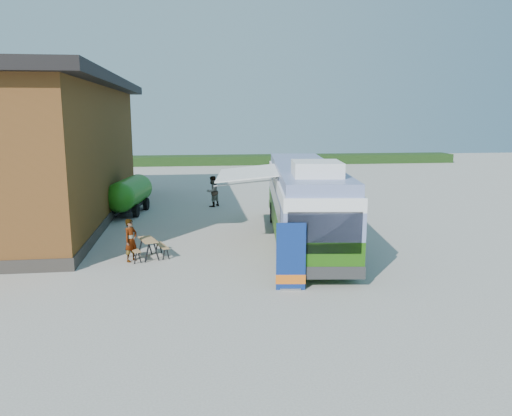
{
  "coord_description": "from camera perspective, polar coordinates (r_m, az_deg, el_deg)",
  "views": [
    {
      "loc": [
        -2.14,
        -18.01,
        5.61
      ],
      "look_at": [
        0.7,
        4.06,
        1.4
      ],
      "focal_mm": 35.0,
      "sensor_mm": 36.0,
      "label": 1
    }
  ],
  "objects": [
    {
      "name": "person_a",
      "position": [
        19.79,
        -14.12,
        -3.59
      ],
      "size": [
        0.68,
        0.73,
        1.67
      ],
      "primitive_type": "imported",
      "rotation": [
        0.0,
        0.0,
        0.95
      ],
      "color": "#999999",
      "rests_on": "ground"
    },
    {
      "name": "bus",
      "position": [
        22.22,
        5.55,
        1.01
      ],
      "size": [
        4.22,
        13.06,
        3.94
      ],
      "rotation": [
        0.0,
        0.0,
        -0.12
      ],
      "color": "#326E12",
      "rests_on": "ground"
    },
    {
      "name": "person_b",
      "position": [
        30.64,
        -5.01,
        1.91
      ],
      "size": [
        1.15,
        1.15,
        1.88
      ],
      "primitive_type": "imported",
      "rotation": [
        0.0,
        0.0,
        -2.37
      ],
      "color": "#999999",
      "rests_on": "ground"
    },
    {
      "name": "hedge",
      "position": [
        57.15,
        2.94,
        5.58
      ],
      "size": [
        40.0,
        3.0,
        1.0
      ],
      "primitive_type": "cube",
      "color": "#264419",
      "rests_on": "ground"
    },
    {
      "name": "barn",
      "position": [
        29.31,
        -24.01,
        5.84
      ],
      "size": [
        9.6,
        21.2,
        7.5
      ],
      "color": "brown",
      "rests_on": "ground"
    },
    {
      "name": "picnic_table",
      "position": [
        20.08,
        -12.24,
        -4.04
      ],
      "size": [
        1.69,
        1.6,
        0.78
      ],
      "rotation": [
        0.0,
        0.0,
        0.35
      ],
      "color": "tan",
      "rests_on": "ground"
    },
    {
      "name": "awning",
      "position": [
        21.89,
        -0.07,
        3.49
      ],
      "size": [
        3.5,
        5.06,
        0.55
      ],
      "rotation": [
        0.0,
        0.0,
        -0.12
      ],
      "color": "white",
      "rests_on": "ground"
    },
    {
      "name": "ground",
      "position": [
        18.99,
        -0.53,
        -6.47
      ],
      "size": [
        100.0,
        100.0,
        0.0
      ],
      "primitive_type": "plane",
      "color": "#BCB7AD",
      "rests_on": "ground"
    },
    {
      "name": "banner",
      "position": [
        16.12,
        4.0,
        -6.28
      ],
      "size": [
        0.97,
        0.26,
        2.23
      ],
      "rotation": [
        0.0,
        0.0,
        -0.12
      ],
      "color": "navy",
      "rests_on": "ground"
    },
    {
      "name": "slurry_tanker",
      "position": [
        29.26,
        -14.23,
        1.66
      ],
      "size": [
        2.24,
        5.46,
        2.04
      ],
      "rotation": [
        0.0,
        0.0,
        -0.17
      ],
      "color": "#217815",
      "rests_on": "ground"
    }
  ]
}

